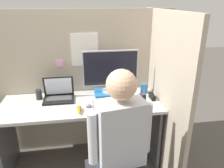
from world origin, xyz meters
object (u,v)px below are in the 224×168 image
person (121,145)px  pen_cup (39,94)px  coffee_mug (144,88)px  office_chair (120,159)px  carrot_toy (79,111)px  laptop (59,95)px  stapler (152,97)px  paper_box (111,93)px  monitor (111,70)px

person → pen_cup: 1.19m
coffee_mug → office_chair: bearing=-118.1°
office_chair → carrot_toy: bearing=125.7°
laptop → carrot_toy: 0.40m
pen_cup → laptop: bearing=-11.2°
stapler → pen_cup: pen_cup is taller
laptop → carrot_toy: size_ratio=1.92×
coffee_mug → paper_box: bearing=-176.0°
laptop → stapler: bearing=-7.9°
laptop → stapler: 0.99m
paper_box → pen_cup: pen_cup is taller
stapler → pen_cup: size_ratio=1.19×
stapler → pen_cup: bearing=171.5°
stapler → laptop: bearing=172.1°
laptop → office_chair: (0.51, -0.77, -0.26)m
carrot_toy → pen_cup: size_ratio=1.52×
carrot_toy → coffee_mug: size_ratio=1.61×
laptop → coffee_mug: 0.95m
paper_box → carrot_toy: 0.50m
paper_box → stapler: 0.45m
office_chair → person: person is taller
carrot_toy → office_chair: office_chair is taller
carrot_toy → pen_cup: bearing=137.4°
office_chair → pen_cup: size_ratio=9.34×
paper_box → person: size_ratio=0.26×
laptop → office_chair: size_ratio=0.31×
pen_cup → paper_box: bearing=-2.4°
monitor → carrot_toy: size_ratio=3.59×
paper_box → carrot_toy: bearing=-135.0°
paper_box → monitor: monitor is taller
monitor → stapler: bearing=-19.3°
monitor → stapler: (0.43, -0.15, -0.27)m
carrot_toy → laptop: bearing=121.2°
paper_box → monitor: size_ratio=0.59×
paper_box → pen_cup: size_ratio=3.20×
carrot_toy → coffee_mug: bearing=27.1°
carrot_toy → pen_cup: 0.57m
laptop → carrot_toy: laptop is taller
office_chair → person: size_ratio=0.76×
stapler → pen_cup: 1.21m
office_chair → monitor: bearing=86.9°
coffee_mug → person: bearing=-115.5°
office_chair → coffee_mug: (0.43, 0.81, 0.27)m
paper_box → coffee_mug: bearing=4.0°
carrot_toy → person: person is taller
office_chair → laptop: bearing=123.8°
pen_cup → stapler: bearing=-8.5°
carrot_toy → coffee_mug: (0.74, 0.38, 0.03)m
monitor → carrot_toy: bearing=-134.8°
monitor → person: (-0.07, -0.93, -0.26)m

